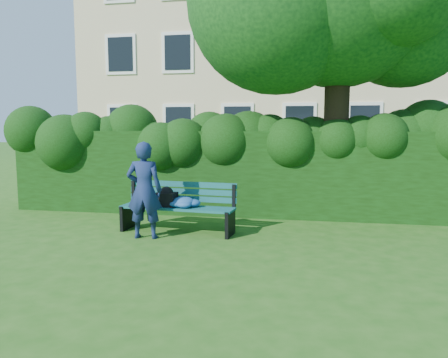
# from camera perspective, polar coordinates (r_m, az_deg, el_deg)

# --- Properties ---
(ground) EXTENTS (80.00, 80.00, 0.00)m
(ground) POSITION_cam_1_polar(r_m,az_deg,el_deg) (7.51, -0.84, -7.76)
(ground) COLOR #225815
(ground) RESTS_ON ground
(apartment_building) EXTENTS (16.00, 8.08, 12.00)m
(apartment_building) POSITION_cam_1_polar(r_m,az_deg,el_deg) (21.55, 6.81, 17.82)
(apartment_building) COLOR #CDB889
(apartment_building) RESTS_ON ground
(hedge) EXTENTS (10.00, 1.00, 1.80)m
(hedge) POSITION_cam_1_polar(r_m,az_deg,el_deg) (9.49, 1.76, 0.84)
(hedge) COLOR black
(hedge) RESTS_ON ground
(park_bench) EXTENTS (2.11, 0.74, 0.89)m
(park_bench) POSITION_cam_1_polar(r_m,az_deg,el_deg) (7.91, -6.08, -3.32)
(park_bench) COLOR #104B50
(park_bench) RESTS_ON ground
(man_reading) EXTENTS (0.64, 0.46, 1.65)m
(man_reading) POSITION_cam_1_polar(r_m,az_deg,el_deg) (7.51, -10.37, -1.45)
(man_reading) COLOR navy
(man_reading) RESTS_ON ground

